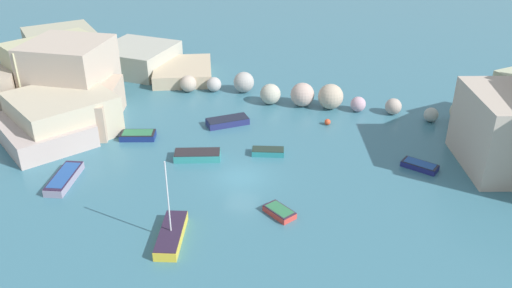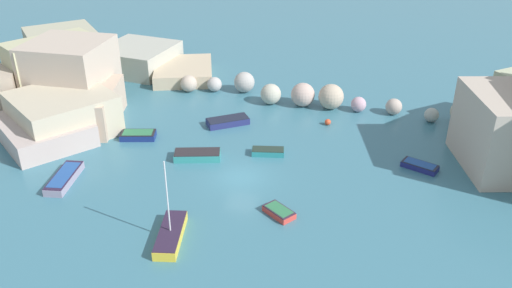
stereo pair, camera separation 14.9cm
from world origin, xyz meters
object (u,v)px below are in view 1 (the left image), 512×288
object	(u,v)px
moored_boat_2	(280,212)
moored_boat_3	(197,155)
moored_boat_5	(171,234)
channel_buoy	(328,122)
moored_boat_4	(420,165)
moored_boat_0	(268,152)
moored_boat_1	(64,178)
moored_boat_7	(228,121)
moored_boat_6	(138,135)

from	to	relation	value
moored_boat_2	moored_boat_3	xyz separation A→B (m)	(-8.68, 5.70, 0.08)
moored_boat_2	moored_boat_5	distance (m)	7.77
channel_buoy	moored_boat_4	size ratio (longest dim) A/B	0.19
moored_boat_0	moored_boat_5	size ratio (longest dim) A/B	0.49
channel_buoy	moored_boat_1	world-z (taller)	moored_boat_1
moored_boat_3	moored_boat_4	size ratio (longest dim) A/B	1.34
moored_boat_4	moored_boat_7	bearing A→B (deg)	-171.29
moored_boat_5	moored_boat_7	distance (m)	17.65
moored_boat_1	moored_boat_7	world-z (taller)	moored_boat_1
moored_boat_1	moored_boat_2	xyz separation A→B (m)	(17.12, 0.80, -0.09)
channel_buoy	moored_boat_6	size ratio (longest dim) A/B	0.17
channel_buoy	moored_boat_5	bearing A→B (deg)	-108.10
moored_boat_2	moored_boat_6	distance (m)	17.02
moored_boat_1	moored_boat_2	world-z (taller)	moored_boat_1
moored_boat_7	moored_boat_4	bearing A→B (deg)	-48.10
moored_boat_0	moored_boat_4	bearing A→B (deg)	-7.78
channel_buoy	moored_boat_6	distance (m)	17.65
moored_boat_1	moored_boat_4	size ratio (longest dim) A/B	1.52
channel_buoy	moored_boat_2	world-z (taller)	channel_buoy
moored_boat_3	moored_boat_4	distance (m)	18.31
moored_boat_0	moored_boat_3	size ratio (longest dim) A/B	0.71
moored_boat_1	moored_boat_5	size ratio (longest dim) A/B	0.79
moored_boat_0	moored_boat_6	bearing A→B (deg)	168.64
moored_boat_0	moored_boat_3	bearing A→B (deg)	-169.81
moored_boat_6	moored_boat_7	world-z (taller)	moored_boat_7
moored_boat_1	moored_boat_6	size ratio (longest dim) A/B	1.38
channel_buoy	moored_boat_5	xyz separation A→B (m)	(-6.63, -20.27, 0.10)
moored_boat_1	moored_boat_6	world-z (taller)	moored_boat_1
moored_boat_3	moored_boat_5	bearing A→B (deg)	84.68
moored_boat_1	moored_boat_3	distance (m)	10.65
moored_boat_2	moored_boat_5	size ratio (longest dim) A/B	0.44
moored_boat_2	moored_boat_6	size ratio (longest dim) A/B	0.76
moored_boat_0	moored_boat_2	world-z (taller)	moored_boat_0
moored_boat_5	moored_boat_6	distance (m)	15.38
moored_boat_1	moored_boat_5	bearing A→B (deg)	-122.23
moored_boat_0	moored_boat_7	size ratio (longest dim) A/B	0.72
moored_boat_5	moored_boat_7	size ratio (longest dim) A/B	1.46
moored_boat_0	moored_boat_4	xyz separation A→B (m)	(12.43, 1.45, -0.00)
moored_boat_0	channel_buoy	bearing A→B (deg)	48.22
channel_buoy	moored_boat_7	size ratio (longest dim) A/B	0.14
channel_buoy	moored_boat_2	bearing A→B (deg)	-91.95
moored_boat_7	moored_boat_3	bearing A→B (deg)	-129.68
moored_boat_5	moored_boat_6	world-z (taller)	moored_boat_5
moored_boat_0	moored_boat_3	distance (m)	5.99
moored_boat_1	moored_boat_4	distance (m)	28.31
moored_boat_0	moored_boat_2	bearing A→B (deg)	-82.91
moored_boat_0	moored_boat_6	size ratio (longest dim) A/B	0.85
channel_buoy	moored_boat_0	world-z (taller)	channel_buoy
moored_boat_4	moored_boat_2	bearing A→B (deg)	-115.24
moored_boat_4	moored_boat_5	bearing A→B (deg)	-118.23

